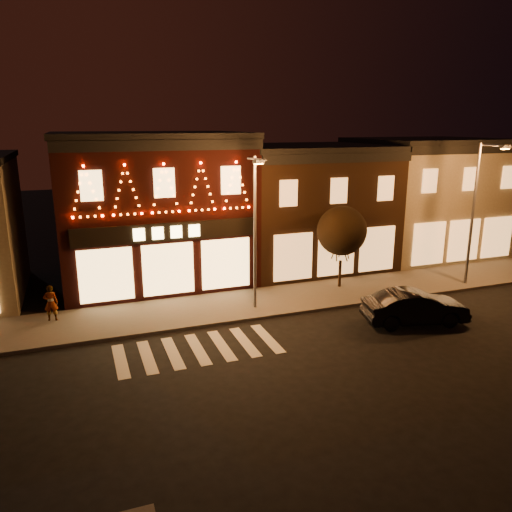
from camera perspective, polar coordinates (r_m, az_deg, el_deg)
ground at (r=16.98m, az=-3.37°, el=-16.07°), size 120.00×120.00×0.00m
sidewalk_far at (r=24.39m, az=-4.35°, el=-5.93°), size 44.00×4.00×0.15m
building_pulp at (r=28.61m, az=-11.71°, el=5.41°), size 10.20×8.34×8.30m
building_right_a at (r=31.49m, az=5.74°, el=5.75°), size 9.20×8.28×7.50m
building_right_b at (r=36.28m, az=18.74°, el=6.48°), size 9.20×8.28×7.80m
streetlamp_mid at (r=22.88m, az=-0.07°, el=3.91°), size 0.66×1.64×7.19m
streetlamp_right at (r=29.03m, az=24.01°, el=5.49°), size 0.49×1.75×7.63m
tree_right at (r=26.79m, az=9.80°, el=2.86°), size 2.64×2.64×4.42m
dark_sedan at (r=23.55m, az=17.75°, el=-5.62°), size 4.86×2.53×1.53m
pedestrian at (r=24.17m, az=-22.44°, el=-4.98°), size 0.65×0.46×1.66m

